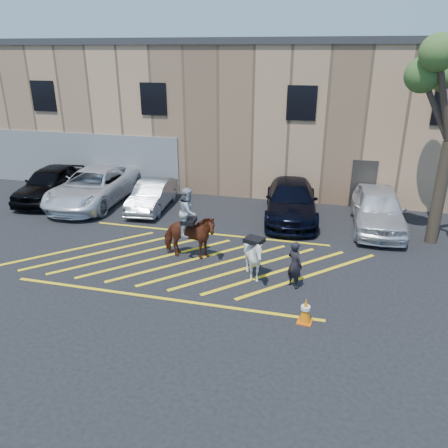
% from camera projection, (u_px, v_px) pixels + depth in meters
% --- Properties ---
extents(ground, '(90.00, 90.00, 0.00)m').
position_uv_depth(ground, '(190.00, 257.00, 15.32)').
color(ground, black).
rests_on(ground, ground).
extents(car_black_suv, '(2.31, 4.90, 1.62)m').
position_uv_depth(car_black_suv, '(51.00, 183.00, 21.01)').
color(car_black_suv, black).
rests_on(car_black_suv, ground).
extents(car_white_pickup, '(2.83, 5.90, 1.62)m').
position_uv_depth(car_white_pickup, '(94.00, 187.00, 20.48)').
color(car_white_pickup, silver).
rests_on(car_white_pickup, ground).
extents(car_silver_sedan, '(1.61, 3.96, 1.28)m').
position_uv_depth(car_silver_sedan, '(152.00, 195.00, 19.82)').
color(car_silver_sedan, gray).
rests_on(car_silver_sedan, ground).
extents(car_blue_suv, '(2.75, 5.50, 1.53)m').
position_uv_depth(car_blue_suv, '(291.00, 200.00, 18.74)').
color(car_blue_suv, black).
rests_on(car_blue_suv, ground).
extents(car_white_suv, '(2.06, 4.89, 1.65)m').
position_uv_depth(car_white_suv, '(378.00, 209.00, 17.57)').
color(car_white_suv, silver).
rests_on(car_white_suv, ground).
extents(handler, '(0.65, 0.63, 1.50)m').
position_uv_depth(handler, '(295.00, 264.00, 13.17)').
color(handler, black).
rests_on(handler, ground).
extents(warehouse, '(32.42, 10.20, 7.30)m').
position_uv_depth(warehouse, '(254.00, 109.00, 24.77)').
color(warehouse, tan).
rests_on(warehouse, ground).
extents(hatching_zone, '(12.60, 5.12, 0.01)m').
position_uv_depth(hatching_zone, '(187.00, 261.00, 15.05)').
color(hatching_zone, yellow).
rests_on(hatching_zone, ground).
extents(mounted_bay, '(1.97, 0.97, 2.55)m').
position_uv_depth(mounted_bay, '(189.00, 231.00, 14.91)').
color(mounted_bay, '#5C2015').
rests_on(mounted_bay, ground).
extents(saddled_white, '(1.59, 1.68, 1.50)m').
position_uv_depth(saddled_white, '(254.00, 257.00, 13.63)').
color(saddled_white, silver).
rests_on(saddled_white, ground).
extents(traffic_cone, '(0.42, 0.42, 0.73)m').
position_uv_depth(traffic_cone, '(305.00, 310.00, 11.55)').
color(traffic_cone, '#EE5209').
rests_on(traffic_cone, ground).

